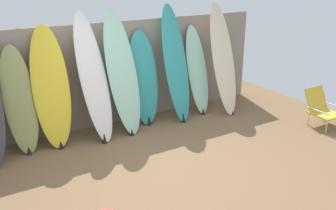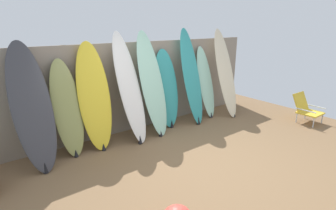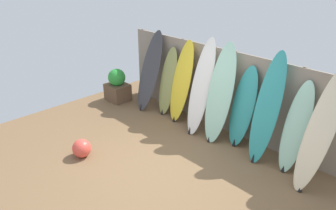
# 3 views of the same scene
# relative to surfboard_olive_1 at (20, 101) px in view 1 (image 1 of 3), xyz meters

# --- Properties ---
(ground) EXTENTS (7.68, 7.68, 0.00)m
(ground) POSITION_rel_surfboard_olive_1_xyz_m (1.60, -1.67, -0.79)
(ground) COLOR brown
(fence_back) EXTENTS (6.08, 0.11, 1.80)m
(fence_back) POSITION_rel_surfboard_olive_1_xyz_m (1.60, 0.34, 0.11)
(fence_back) COLOR gray
(fence_back) RESTS_ON ground
(surfboard_olive_1) EXTENTS (0.49, 0.48, 1.62)m
(surfboard_olive_1) POSITION_rel_surfboard_olive_1_xyz_m (0.00, 0.00, 0.00)
(surfboard_olive_1) COLOR olive
(surfboard_olive_1) RESTS_ON ground
(surfboard_yellow_2) EXTENTS (0.60, 0.59, 1.87)m
(surfboard_yellow_2) POSITION_rel_surfboard_olive_1_xyz_m (0.47, -0.02, 0.13)
(surfboard_yellow_2) COLOR yellow
(surfboard_yellow_2) RESTS_ON ground
(surfboard_white_3) EXTENTS (0.56, 0.80, 2.03)m
(surfboard_white_3) POSITION_rel_surfboard_olive_1_xyz_m (1.12, -0.10, 0.21)
(surfboard_white_3) COLOR white
(surfboard_white_3) RESTS_ON ground
(surfboard_seafoam_4) EXTENTS (0.62, 0.71, 2.03)m
(surfboard_seafoam_4) POSITION_rel_surfboard_olive_1_xyz_m (1.62, -0.10, 0.21)
(surfboard_seafoam_4) COLOR #9ED6BC
(surfboard_seafoam_4) RESTS_ON ground
(surfboard_teal_5) EXTENTS (0.58, 0.50, 1.65)m
(surfboard_teal_5) POSITION_rel_surfboard_olive_1_xyz_m (2.09, 0.05, 0.02)
(surfboard_teal_5) COLOR teal
(surfboard_teal_5) RESTS_ON ground
(surfboard_teal_6) EXTENTS (0.49, 0.65, 2.06)m
(surfboard_teal_6) POSITION_rel_surfboard_olive_1_xyz_m (2.67, -0.09, 0.22)
(surfboard_teal_6) COLOR teal
(surfboard_teal_6) RESTS_ON ground
(surfboard_seafoam_7) EXTENTS (0.44, 0.54, 1.65)m
(surfboard_seafoam_7) POSITION_rel_surfboard_olive_1_xyz_m (3.21, 0.00, 0.02)
(surfboard_seafoam_7) COLOR #9ED6BC
(surfboard_seafoam_7) RESTS_ON ground
(surfboard_cream_8) EXTENTS (0.54, 0.86, 2.04)m
(surfboard_cream_8) POSITION_rel_surfboard_olive_1_xyz_m (3.67, -0.18, 0.22)
(surfboard_cream_8) COLOR beige
(surfboard_cream_8) RESTS_ON ground
(beach_chair) EXTENTS (0.50, 0.57, 0.64)m
(beach_chair) POSITION_rel_surfboard_olive_1_xyz_m (4.72, -1.68, -0.47)
(beach_chair) COLOR silver
(beach_chair) RESTS_ON ground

